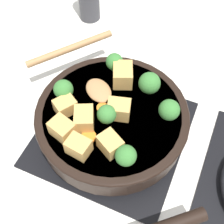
# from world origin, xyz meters

# --- Properties ---
(ground_plane) EXTENTS (2.40, 2.40, 0.00)m
(ground_plane) POSITION_xyz_m (0.00, 0.00, 0.00)
(ground_plane) COLOR white
(front_burner_grate) EXTENTS (0.31, 0.31, 0.03)m
(front_burner_grate) POSITION_xyz_m (0.00, 0.00, 0.01)
(front_burner_grate) COLOR black
(front_burner_grate) RESTS_ON ground_plane
(skillet_pan) EXTENTS (0.40, 0.39, 0.06)m
(skillet_pan) POSITION_xyz_m (0.00, 0.00, 0.06)
(skillet_pan) COLOR black
(skillet_pan) RESTS_ON front_burner_grate
(wooden_spoon) EXTENTS (0.21, 0.22, 0.02)m
(wooden_spoon) POSITION_xyz_m (-0.08, -0.11, 0.09)
(wooden_spoon) COLOR #A87A4C
(wooden_spoon) RESTS_ON skillet_pan
(tofu_cube_center_large) EXTENTS (0.05, 0.05, 0.04)m
(tofu_cube_center_large) POSITION_xyz_m (-0.00, 0.01, 0.10)
(tofu_cube_center_large) COLOR tan
(tofu_cube_center_large) RESTS_ON skillet_pan
(tofu_cube_near_handle) EXTENTS (0.06, 0.05, 0.04)m
(tofu_cube_near_handle) POSITION_xyz_m (0.05, -0.04, 0.10)
(tofu_cube_near_handle) COLOR tan
(tofu_cube_near_handle) RESTS_ON skillet_pan
(tofu_cube_east_chunk) EXTENTS (0.06, 0.06, 0.04)m
(tofu_cube_east_chunk) POSITION_xyz_m (-0.08, -0.01, 0.10)
(tofu_cube_east_chunk) COLOR tan
(tofu_cube_east_chunk) RESTS_ON skillet_pan
(tofu_cube_west_chunk) EXTENTS (0.05, 0.05, 0.03)m
(tofu_cube_west_chunk) POSITION_xyz_m (0.08, 0.03, 0.10)
(tofu_cube_west_chunk) COLOR tan
(tofu_cube_west_chunk) RESTS_ON skillet_pan
(tofu_cube_back_piece) EXTENTS (0.05, 0.05, 0.03)m
(tofu_cube_back_piece) POSITION_xyz_m (0.03, -0.09, 0.10)
(tofu_cube_back_piece) COLOR tan
(tofu_cube_back_piece) RESTS_ON skillet_pan
(tofu_cube_front_piece) EXTENTS (0.04, 0.05, 0.03)m
(tofu_cube_front_piece) POSITION_xyz_m (0.10, -0.02, 0.10)
(tofu_cube_front_piece) COLOR tan
(tofu_cube_front_piece) RESTS_ON skillet_pan
(tofu_cube_mid_small) EXTENTS (0.05, 0.05, 0.03)m
(tofu_cube_mid_small) POSITION_xyz_m (0.08, -0.07, 0.10)
(tofu_cube_mid_small) COLOR tan
(tofu_cube_mid_small) RESTS_ON skillet_pan
(broccoli_floret_near_spoon) EXTENTS (0.04, 0.04, 0.05)m
(broccoli_floret_near_spoon) POSITION_xyz_m (0.09, 0.07, 0.11)
(broccoli_floret_near_spoon) COLOR #709956
(broccoli_floret_near_spoon) RESTS_ON skillet_pan
(broccoli_floret_center_top) EXTENTS (0.04, 0.04, 0.05)m
(broccoli_floret_center_top) POSITION_xyz_m (0.01, -0.10, 0.11)
(broccoli_floret_center_top) COLOR #709956
(broccoli_floret_center_top) RESTS_ON skillet_pan
(broccoli_floret_east_rim) EXTENTS (0.04, 0.04, 0.04)m
(broccoli_floret_east_rim) POSITION_xyz_m (0.03, 0.00, 0.11)
(broccoli_floret_east_rim) COLOR #709956
(broccoli_floret_east_rim) RESTS_ON skillet_pan
(broccoli_floret_west_rim) EXTENTS (0.05, 0.05, 0.05)m
(broccoli_floret_west_rim) POSITION_xyz_m (-0.08, 0.05, 0.11)
(broccoli_floret_west_rim) COLOR #709956
(broccoli_floret_west_rim) RESTS_ON skillet_pan
(broccoli_floret_north_edge) EXTENTS (0.04, 0.04, 0.05)m
(broccoli_floret_north_edge) POSITION_xyz_m (-0.03, 0.11, 0.11)
(broccoli_floret_north_edge) COLOR #709956
(broccoli_floret_north_edge) RESTS_ON skillet_pan
(broccoli_floret_south_cluster) EXTENTS (0.04, 0.04, 0.04)m
(broccoli_floret_south_cluster) POSITION_xyz_m (-0.11, -0.04, 0.11)
(broccoli_floret_south_cluster) COLOR #709956
(broccoli_floret_south_cluster) RESTS_ON skillet_pan
(carrot_slice_orange_thin) EXTENTS (0.03, 0.03, 0.01)m
(carrot_slice_orange_thin) POSITION_xyz_m (0.07, -0.02, 0.09)
(carrot_slice_orange_thin) COLOR orange
(carrot_slice_orange_thin) RESTS_ON skillet_pan
(carrot_slice_near_center) EXTENTS (0.02, 0.02, 0.01)m
(carrot_slice_near_center) POSITION_xyz_m (0.00, -0.02, 0.09)
(carrot_slice_near_center) COLOR orange
(carrot_slice_near_center) RESTS_ON skillet_pan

